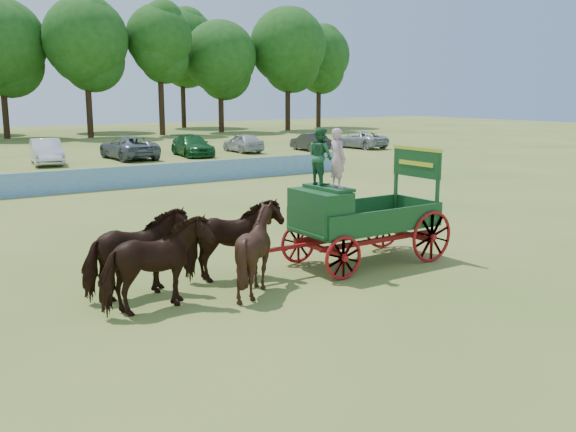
{
  "coord_description": "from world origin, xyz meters",
  "views": [
    {
      "loc": [
        -10.79,
        -11.32,
        4.47
      ],
      "look_at": [
        -1.67,
        2.32,
        1.3
      ],
      "focal_mm": 40.0,
      "sensor_mm": 36.0,
      "label": 1
    }
  ],
  "objects": [
    {
      "name": "ground",
      "position": [
        0.0,
        0.0,
        0.0
      ],
      "size": [
        160.0,
        160.0,
        0.0
      ],
      "primitive_type": "plane",
      "color": "#989044",
      "rests_on": "ground"
    },
    {
      "name": "horse_lead_left",
      "position": [
        -5.98,
        0.77,
        0.98
      ],
      "size": [
        2.43,
        1.32,
        1.96
      ],
      "primitive_type": "imported",
      "rotation": [
        0.0,
        0.0,
        1.69
      ],
      "color": "black",
      "rests_on": "ground"
    },
    {
      "name": "horse_lead_right",
      "position": [
        -5.98,
        1.87,
        0.98
      ],
      "size": [
        2.4,
        1.26,
        1.96
      ],
      "primitive_type": "imported",
      "rotation": [
        0.0,
        0.0,
        1.66
      ],
      "color": "black",
      "rests_on": "ground"
    },
    {
      "name": "horse_wheel_left",
      "position": [
        -3.58,
        0.77,
        0.98
      ],
      "size": [
        1.8,
        1.61,
        1.96
      ],
      "primitive_type": "imported",
      "rotation": [
        0.0,
        0.0,
        1.58
      ],
      "color": "black",
      "rests_on": "ground"
    },
    {
      "name": "horse_wheel_right",
      "position": [
        -3.58,
        1.87,
        0.98
      ],
      "size": [
        2.42,
        1.29,
        1.96
      ],
      "primitive_type": "imported",
      "rotation": [
        0.0,
        0.0,
        1.47
      ],
      "color": "black",
      "rests_on": "ground"
    },
    {
      "name": "farm_dray",
      "position": [
        -0.6,
        1.34,
        1.58
      ],
      "size": [
        5.99,
        2.0,
        3.62
      ],
      "color": "maroon",
      "rests_on": "ground"
    },
    {
      "name": "sponsor_banner",
      "position": [
        -1.0,
        18.0,
        0.53
      ],
      "size": [
        26.0,
        0.08,
        1.05
      ],
      "primitive_type": "cube",
      "color": "#216AB7",
      "rests_on": "ground"
    },
    {
      "name": "parked_cars",
      "position": [
        -2.0,
        30.24,
        0.76
      ],
      "size": [
        51.67,
        7.67,
        1.62
      ],
      "color": "silver",
      "rests_on": "ground"
    }
  ]
}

